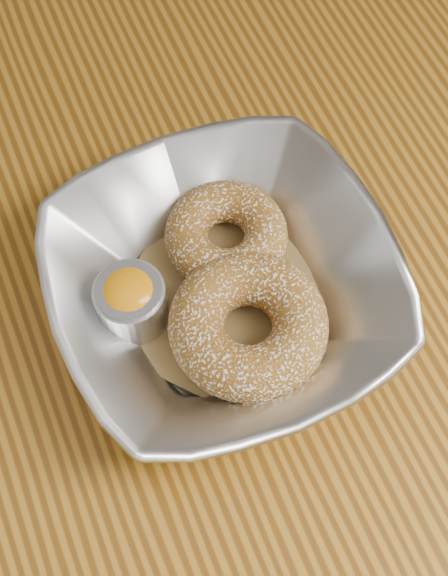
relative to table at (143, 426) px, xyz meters
name	(u,v)px	position (x,y,z in m)	size (l,w,h in m)	color
ground_plane	(181,550)	(0.00, 0.00, -0.65)	(4.00, 4.00, 0.00)	#565659
table	(143,426)	(0.00, 0.00, 0.00)	(1.20, 0.80, 0.75)	brown
serving_bowl	(224,288)	(0.08, 0.03, 0.13)	(0.24, 0.24, 0.06)	silver
parchment	(224,301)	(0.08, 0.03, 0.11)	(0.14, 0.14, 0.00)	brown
donut_back	(226,235)	(0.10, 0.07, 0.12)	(0.09, 0.09, 0.03)	brown
donut_front	(248,325)	(0.09, 0.00, 0.13)	(0.11, 0.11, 0.04)	brown
ramekin	(131,301)	(0.02, 0.05, 0.13)	(0.05, 0.05, 0.05)	silver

